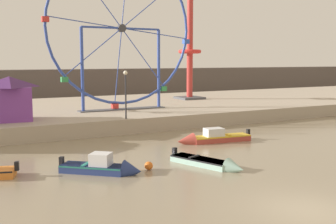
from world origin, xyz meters
name	(u,v)px	position (x,y,z in m)	size (l,w,h in m)	color
ground_plane	(306,210)	(0.00, 0.00, 0.00)	(240.00, 240.00, 0.00)	gray
quay_promenade	(84,112)	(0.00, 28.73, 0.59)	(110.00, 21.27, 1.18)	tan
distant_town_skyline	(44,86)	(0.00, 47.65, 2.20)	(140.00, 3.00, 4.40)	#564C47
motorboat_navy_blue	(106,167)	(-4.93, 8.53, 0.30)	(3.89, 3.56, 1.35)	navy
motorboat_faded_red	(209,138)	(4.10, 12.70, 0.30)	(5.65, 1.75, 1.29)	#B24238
motorboat_seafoam	(212,163)	(0.46, 7.00, 0.20)	(2.49, 4.58, 0.99)	#93BCAD
ferris_wheel_blue_frame	(122,31)	(2.33, 24.33, 8.31)	(13.96, 1.20, 14.20)	#334CA8
drop_tower_red_tower	(190,51)	(13.20, 30.52, 6.74)	(2.80, 2.80, 13.47)	#BC332D
carnival_booth_purple_stall	(10,98)	(-7.70, 21.76, 2.90)	(3.38, 3.34, 3.31)	purple
promenade_lamp_near	(126,87)	(0.27, 18.55, 3.62)	(0.32, 0.32, 3.70)	#2D2D33
mooring_buoy_orange	(149,166)	(-2.76, 8.10, 0.22)	(0.44, 0.44, 0.44)	orange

